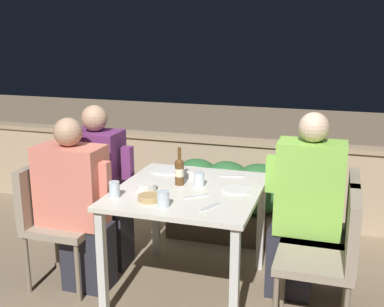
{
  "coord_description": "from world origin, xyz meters",
  "views": [
    {
      "loc": [
        0.91,
        -2.85,
        1.77
      ],
      "look_at": [
        0.0,
        0.08,
        0.96
      ],
      "focal_mm": 45.0,
      "sensor_mm": 36.0,
      "label": 1
    }
  ],
  "objects_px": {
    "chair_left_far": "(79,195)",
    "person_purple_stripe": "(102,186)",
    "person_coral_top": "(77,205)",
    "person_green_blouse": "(303,207)",
    "beer_bottle": "(179,171)",
    "chair_left_near": "(52,211)",
    "chair_right_near": "(332,248)",
    "chair_right_far": "(334,225)"
  },
  "relations": [
    {
      "from": "person_purple_stripe",
      "to": "chair_right_far",
      "type": "distance_m",
      "value": 1.67
    },
    {
      "from": "person_coral_top",
      "to": "chair_left_far",
      "type": "xyz_separation_m",
      "value": [
        -0.19,
        0.35,
        -0.07
      ]
    },
    {
      "from": "chair_left_near",
      "to": "chair_right_far",
      "type": "bearing_deg",
      "value": 9.97
    },
    {
      "from": "chair_left_far",
      "to": "beer_bottle",
      "type": "distance_m",
      "value": 0.92
    },
    {
      "from": "chair_right_far",
      "to": "beer_bottle",
      "type": "height_order",
      "value": "beer_bottle"
    },
    {
      "from": "beer_bottle",
      "to": "person_green_blouse",
      "type": "bearing_deg",
      "value": 7.63
    },
    {
      "from": "beer_bottle",
      "to": "person_purple_stripe",
      "type": "bearing_deg",
      "value": 168.74
    },
    {
      "from": "chair_right_far",
      "to": "chair_left_far",
      "type": "bearing_deg",
      "value": 179.35
    },
    {
      "from": "person_green_blouse",
      "to": "chair_right_far",
      "type": "bearing_deg",
      "value": 0.0
    },
    {
      "from": "person_coral_top",
      "to": "chair_right_near",
      "type": "bearing_deg",
      "value": -0.72
    },
    {
      "from": "chair_left_far",
      "to": "chair_right_near",
      "type": "relative_size",
      "value": 1.0
    },
    {
      "from": "person_green_blouse",
      "to": "beer_bottle",
      "type": "relative_size",
      "value": 4.93
    },
    {
      "from": "chair_left_far",
      "to": "person_purple_stripe",
      "type": "xyz_separation_m",
      "value": [
        0.2,
        0.0,
        0.09
      ]
    },
    {
      "from": "chair_left_near",
      "to": "person_green_blouse",
      "type": "relative_size",
      "value": 0.69
    },
    {
      "from": "person_purple_stripe",
      "to": "chair_right_near",
      "type": "bearing_deg",
      "value": -12.55
    },
    {
      "from": "chair_right_far",
      "to": "person_green_blouse",
      "type": "height_order",
      "value": "person_green_blouse"
    },
    {
      "from": "chair_left_far",
      "to": "person_green_blouse",
      "type": "height_order",
      "value": "person_green_blouse"
    },
    {
      "from": "person_coral_top",
      "to": "chair_right_far",
      "type": "xyz_separation_m",
      "value": [
        1.67,
        0.33,
        -0.07
      ]
    },
    {
      "from": "chair_left_far",
      "to": "beer_bottle",
      "type": "relative_size",
      "value": 3.38
    },
    {
      "from": "chair_left_far",
      "to": "person_purple_stripe",
      "type": "distance_m",
      "value": 0.22
    },
    {
      "from": "chair_left_far",
      "to": "person_green_blouse",
      "type": "xyz_separation_m",
      "value": [
        1.67,
        -0.02,
        0.1
      ]
    },
    {
      "from": "chair_left_near",
      "to": "chair_left_far",
      "type": "xyz_separation_m",
      "value": [
        0.01,
        0.35,
        0.0
      ]
    },
    {
      "from": "chair_left_far",
      "to": "chair_right_far",
      "type": "height_order",
      "value": "same"
    },
    {
      "from": "person_coral_top",
      "to": "chair_left_far",
      "type": "bearing_deg",
      "value": 119.05
    },
    {
      "from": "person_purple_stripe",
      "to": "person_green_blouse",
      "type": "distance_m",
      "value": 1.47
    },
    {
      "from": "person_purple_stripe",
      "to": "beer_bottle",
      "type": "xyz_separation_m",
      "value": [
        0.65,
        -0.13,
        0.22
      ]
    },
    {
      "from": "person_green_blouse",
      "to": "chair_left_near",
      "type": "bearing_deg",
      "value": -168.88
    },
    {
      "from": "chair_left_far",
      "to": "chair_right_far",
      "type": "xyz_separation_m",
      "value": [
        1.87,
        -0.02,
        0.0
      ]
    },
    {
      "from": "chair_right_far",
      "to": "chair_left_near",
      "type": "bearing_deg",
      "value": -170.03
    },
    {
      "from": "chair_left_far",
      "to": "person_purple_stripe",
      "type": "height_order",
      "value": "person_purple_stripe"
    },
    {
      "from": "person_green_blouse",
      "to": "beer_bottle",
      "type": "bearing_deg",
      "value": -172.37
    },
    {
      "from": "chair_left_far",
      "to": "person_purple_stripe",
      "type": "relative_size",
      "value": 0.7
    },
    {
      "from": "person_coral_top",
      "to": "chair_right_near",
      "type": "height_order",
      "value": "person_coral_top"
    },
    {
      "from": "chair_left_near",
      "to": "person_coral_top",
      "type": "height_order",
      "value": "person_coral_top"
    },
    {
      "from": "chair_left_near",
      "to": "chair_right_near",
      "type": "xyz_separation_m",
      "value": [
        1.87,
        -0.02,
        0.0
      ]
    },
    {
      "from": "person_coral_top",
      "to": "person_green_blouse",
      "type": "height_order",
      "value": "person_green_blouse"
    },
    {
      "from": "chair_right_near",
      "to": "beer_bottle",
      "type": "distance_m",
      "value": 1.09
    },
    {
      "from": "chair_left_near",
      "to": "person_green_blouse",
      "type": "xyz_separation_m",
      "value": [
        1.67,
        0.33,
        0.1
      ]
    },
    {
      "from": "chair_right_far",
      "to": "person_green_blouse",
      "type": "bearing_deg",
      "value": -180.0
    },
    {
      "from": "chair_right_near",
      "to": "chair_right_far",
      "type": "height_order",
      "value": "same"
    },
    {
      "from": "person_coral_top",
      "to": "person_purple_stripe",
      "type": "xyz_separation_m",
      "value": [
        0.0,
        0.35,
        0.02
      ]
    },
    {
      "from": "chair_right_near",
      "to": "person_purple_stripe",
      "type": "bearing_deg",
      "value": 167.45
    }
  ]
}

